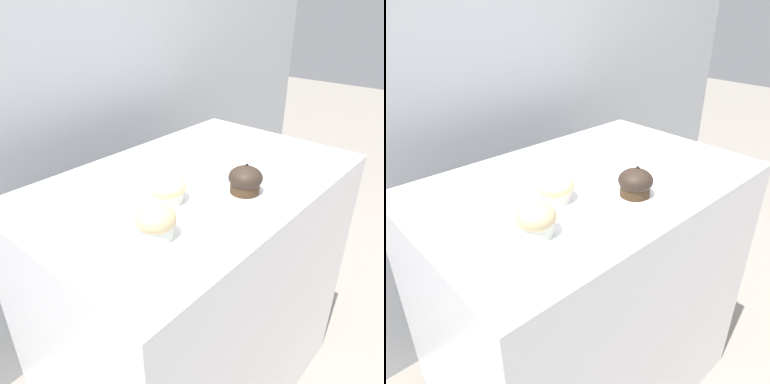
% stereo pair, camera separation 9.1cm
% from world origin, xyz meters
% --- Properties ---
extents(ground_plane, '(12.00, 12.00, 0.00)m').
position_xyz_m(ground_plane, '(0.00, 0.00, 0.00)').
color(ground_plane, gray).
extents(wall_back, '(3.20, 0.10, 1.80)m').
position_xyz_m(wall_back, '(0.00, 0.60, 0.90)').
color(wall_back, '#B2B7BC').
rests_on(wall_back, ground).
extents(display_counter, '(1.00, 0.64, 0.91)m').
position_xyz_m(display_counter, '(0.00, 0.00, 0.46)').
color(display_counter, silver).
rests_on(display_counter, ground).
extents(muffin_front_center, '(0.09, 0.09, 0.07)m').
position_xyz_m(muffin_front_center, '(-0.28, -0.13, 0.95)').
color(muffin_front_center, silver).
rests_on(muffin_front_center, display_counter).
extents(muffin_back_left, '(0.09, 0.09, 0.08)m').
position_xyz_m(muffin_back_left, '(0.02, -0.16, 0.95)').
color(muffin_back_left, '#402D1B').
rests_on(muffin_back_left, display_counter).
extents(muffin_back_right, '(0.10, 0.10, 0.07)m').
position_xyz_m(muffin_back_right, '(-0.15, -0.03, 0.95)').
color(muffin_back_right, white).
rests_on(muffin_back_right, display_counter).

